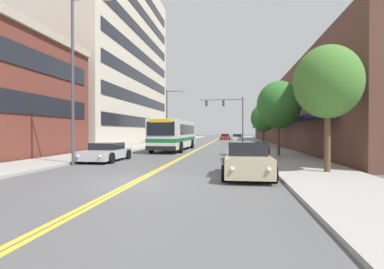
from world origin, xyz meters
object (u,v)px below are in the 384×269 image
city_bus (175,133)px  street_lamp_left_near (78,67)px  street_tree_right_mid (279,105)px  fire_hydrant (268,152)px  car_beige_parked_right_foreground (247,161)px  car_champagne_parked_right_mid (245,152)px  street_lamp_left_far (170,112)px  car_white_parked_right_far (237,138)px  street_tree_right_far (263,118)px  street_tree_right_near (328,82)px  car_dark_grey_parked_left_near (179,139)px  car_silver_parked_left_mid (106,152)px  car_red_moving_lead (225,137)px  traffic_signal_mast (229,110)px

city_bus → street_lamp_left_near: street_lamp_left_near is taller
street_tree_right_mid → fire_hydrant: (-1.03, -2.29, -3.30)m
car_beige_parked_right_foreground → car_champagne_parked_right_mid: (0.16, 7.03, -0.09)m
street_lamp_left_far → street_tree_right_mid: street_lamp_left_far is taller
car_white_parked_right_far → street_tree_right_far: size_ratio=0.99×
car_beige_parked_right_foreground → street_lamp_left_near: size_ratio=0.46×
street_lamp_left_near → street_lamp_left_far: (0.10, 24.08, -1.01)m
street_tree_right_near → car_beige_parked_right_foreground: bearing=-161.3°
street_tree_right_near → car_dark_grey_parked_left_near: bearing=111.9°
car_dark_grey_parked_left_near → street_tree_right_mid: 24.47m
city_bus → car_silver_parked_left_mid: city_bus is taller
street_tree_right_mid → car_red_moving_lead: bearing=96.7°
fire_hydrant → city_bus: bearing=130.7°
street_lamp_left_far → fire_hydrant: bearing=-61.0°
car_silver_parked_left_mid → street_lamp_left_near: 5.58m
car_white_parked_right_far → car_red_moving_lead: car_white_parked_right_far is taller
traffic_signal_mast → street_lamp_left_far: 12.86m
fire_hydrant → car_silver_parked_left_mid: bearing=-168.9°
car_dark_grey_parked_left_near → traffic_signal_mast: size_ratio=0.60×
street_tree_right_mid → street_tree_right_far: size_ratio=1.14×
city_bus → car_silver_parked_left_mid: bearing=-101.0°
car_beige_parked_right_foreground → street_tree_right_near: (3.53, 1.19, 3.39)m
car_red_moving_lead → car_white_parked_right_far: bearing=-77.5°
car_beige_parked_right_foreground → street_lamp_left_far: (-9.16, 27.17, 3.84)m
car_red_moving_lead → street_tree_right_near: size_ratio=0.87×
street_tree_right_far → fire_hydrant: size_ratio=5.78×
car_champagne_parked_right_mid → car_white_parked_right_far: (-0.06, 35.30, 0.05)m
car_white_parked_right_far → traffic_signal_mast: bearing=-106.5°
street_tree_right_mid → street_lamp_left_near: bearing=-150.4°
city_bus → car_dark_grey_parked_left_near: size_ratio=2.67×
city_bus → car_white_parked_right_far: city_bus is taller
car_silver_parked_left_mid → car_white_parked_right_far: car_white_parked_right_far is taller
street_lamp_left_near → city_bus: bearing=78.6°
city_bus → car_white_parked_right_far: (6.55, 25.28, -1.04)m
car_champagne_parked_right_mid → street_lamp_left_near: 11.35m
car_champagne_parked_right_mid → car_white_parked_right_far: size_ratio=1.02×
car_silver_parked_left_mid → car_red_moving_lead: car_red_moving_lead is taller
car_dark_grey_parked_left_near → street_tree_right_far: size_ratio=0.94×
traffic_signal_mast → city_bus: bearing=-104.0°
car_dark_grey_parked_left_near → street_lamp_left_near: street_lamp_left_near is taller
street_tree_right_near → fire_hydrant: size_ratio=6.72×
car_dark_grey_parked_left_near → fire_hydrant: car_dark_grey_parked_left_near is taller
car_red_moving_lead → fire_hydrant: car_red_moving_lead is taller
city_bus → traffic_signal_mast: (5.08, 20.31, 3.67)m
traffic_signal_mast → fire_hydrant: traffic_signal_mast is taller
car_dark_grey_parked_left_near → street_tree_right_mid: street_tree_right_mid is taller
fire_hydrant → car_dark_grey_parked_left_near: bearing=113.5°
car_red_moving_lead → street_lamp_left_far: size_ratio=0.65×
street_lamp_left_near → car_champagne_parked_right_mid: bearing=22.7°
car_dark_grey_parked_left_near → fire_hydrant: 25.88m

